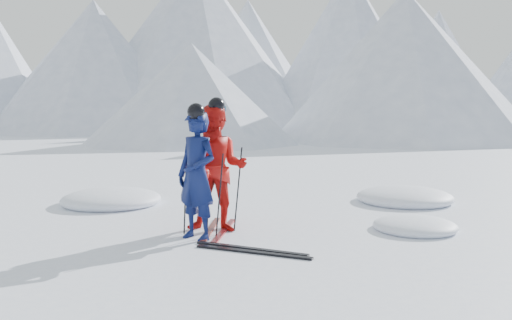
% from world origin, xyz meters
% --- Properties ---
extents(ground, '(160.00, 160.00, 0.00)m').
position_xyz_m(ground, '(0.00, 0.00, 0.00)').
color(ground, white).
rests_on(ground, ground).
extents(skier_blue, '(0.80, 0.62, 1.93)m').
position_xyz_m(skier_blue, '(-2.27, -0.79, 0.97)').
color(skier_blue, '#0B1547').
rests_on(skier_blue, ground).
extents(skier_red, '(1.19, 1.06, 2.03)m').
position_xyz_m(skier_red, '(-2.26, -0.19, 1.01)').
color(skier_red, red).
rests_on(skier_red, ground).
extents(pole_blue_left, '(0.13, 0.09, 1.29)m').
position_xyz_m(pole_blue_left, '(-2.57, -0.64, 0.64)').
color(pole_blue_left, black).
rests_on(pole_blue_left, ground).
extents(pole_blue_right, '(0.13, 0.08, 1.29)m').
position_xyz_m(pole_blue_right, '(-2.02, -0.54, 0.64)').
color(pole_blue_right, black).
rests_on(pole_blue_right, ground).
extents(pole_red_left, '(0.13, 0.10, 1.35)m').
position_xyz_m(pole_red_left, '(-2.56, 0.06, 0.68)').
color(pole_red_left, black).
rests_on(pole_red_left, ground).
extents(pole_red_right, '(0.13, 0.09, 1.35)m').
position_xyz_m(pole_red_right, '(-1.96, -0.04, 0.68)').
color(pole_red_right, black).
rests_on(pole_red_right, ground).
extents(ski_worn_left, '(0.72, 1.61, 0.03)m').
position_xyz_m(ski_worn_left, '(-2.38, -0.19, 0.01)').
color(ski_worn_left, black).
rests_on(ski_worn_left, ground).
extents(ski_worn_right, '(0.61, 1.65, 0.03)m').
position_xyz_m(ski_worn_right, '(-2.14, -0.19, 0.01)').
color(ski_worn_right, black).
rests_on(ski_worn_right, ground).
extents(ski_loose_a, '(1.70, 0.09, 0.03)m').
position_xyz_m(ski_loose_a, '(-1.26, -1.01, 0.01)').
color(ski_loose_a, black).
rests_on(ski_loose_a, ground).
extents(ski_loose_b, '(1.70, 0.15, 0.03)m').
position_xyz_m(ski_loose_b, '(-1.16, -1.16, 0.01)').
color(ski_loose_b, black).
rests_on(ski_loose_b, ground).
extents(snow_lumps, '(10.37, 5.87, 0.45)m').
position_xyz_m(snow_lumps, '(-1.93, 2.04, 0.00)').
color(snow_lumps, white).
rests_on(snow_lumps, ground).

